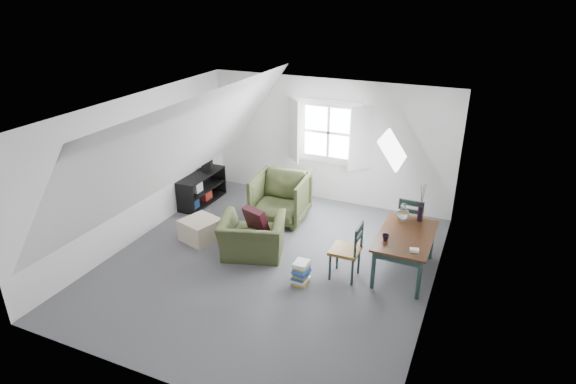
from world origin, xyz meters
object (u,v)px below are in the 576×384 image
at_px(ottoman, 201,229).
at_px(dining_table, 406,240).
at_px(armchair_near, 253,254).
at_px(media_shelf, 201,190).
at_px(magazine_stack, 301,273).
at_px(armchair_far, 280,219).
at_px(dining_chair_far, 411,222).
at_px(dining_chair_near, 348,250).

bearing_deg(ottoman, dining_table, 6.03).
distance_m(armchair_near, dining_table, 2.50).
xyz_separation_m(media_shelf, magazine_stack, (2.96, -1.83, -0.10)).
xyz_separation_m(armchair_near, magazine_stack, (1.05, -0.44, 0.18)).
xyz_separation_m(ottoman, dining_table, (3.47, 0.37, 0.39)).
relative_size(armchair_far, dining_chair_far, 1.02).
relative_size(ottoman, dining_chair_near, 0.62).
height_order(ottoman, dining_table, dining_table).
distance_m(armchair_near, armchair_far, 1.37).
relative_size(armchair_far, ottoman, 1.73).
bearing_deg(magazine_stack, media_shelf, 148.24).
bearing_deg(media_shelf, ottoman, -61.88).
xyz_separation_m(armchair_far, dining_table, (2.51, -0.90, 0.58)).
height_order(dining_chair_near, media_shelf, dining_chair_near).
bearing_deg(magazine_stack, dining_chair_far, 52.88).
xyz_separation_m(dining_table, dining_chair_near, (-0.76, -0.47, -0.10)).
height_order(armchair_near, armchair_far, armchair_far).
height_order(dining_table, media_shelf, dining_table).
relative_size(armchair_far, magazine_stack, 2.77).
bearing_deg(dining_chair_near, media_shelf, -106.90).
relative_size(armchair_near, magazine_stack, 2.85).
distance_m(dining_chair_far, dining_chair_near, 1.44).
height_order(ottoman, dining_chair_far, dining_chair_far).
xyz_separation_m(armchair_near, dining_chair_near, (1.63, -0.01, 0.48)).
bearing_deg(dining_chair_near, dining_chair_far, 155.38).
xyz_separation_m(armchair_far, dining_chair_far, (2.45, -0.11, 0.50)).
distance_m(dining_chair_far, media_shelf, 4.24).
xyz_separation_m(ottoman, magazine_stack, (2.13, -0.54, -0.01)).
bearing_deg(dining_chair_near, ottoman, -87.60).
bearing_deg(ottoman, dining_chair_far, 18.63).
distance_m(armchair_far, ottoman, 1.60).
bearing_deg(media_shelf, dining_table, -16.64).
bearing_deg(magazine_stack, dining_table, 34.14).
bearing_deg(dining_chair_far, armchair_near, 45.47).
relative_size(armchair_near, dining_chair_far, 1.05).
bearing_deg(armchair_far, dining_table, -24.72).
relative_size(armchair_near, ottoman, 1.79).
relative_size(dining_table, media_shelf, 1.10).
relative_size(dining_table, dining_chair_far, 1.38).
relative_size(ottoman, magazine_stack, 1.60).
xyz_separation_m(armchair_near, media_shelf, (-1.90, 1.39, 0.28)).
bearing_deg(dining_chair_far, dining_chair_near, 78.04).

